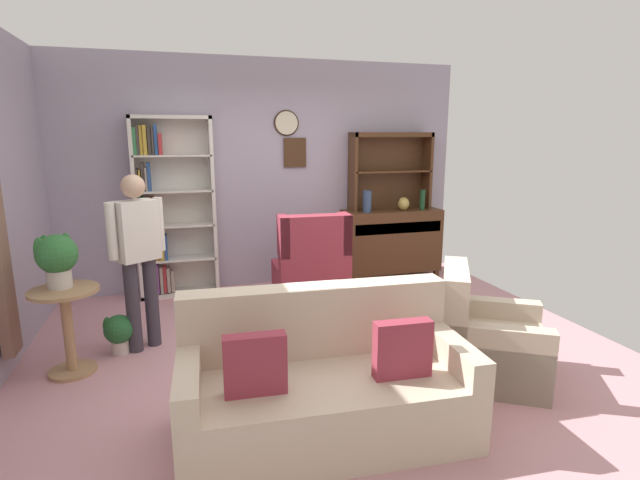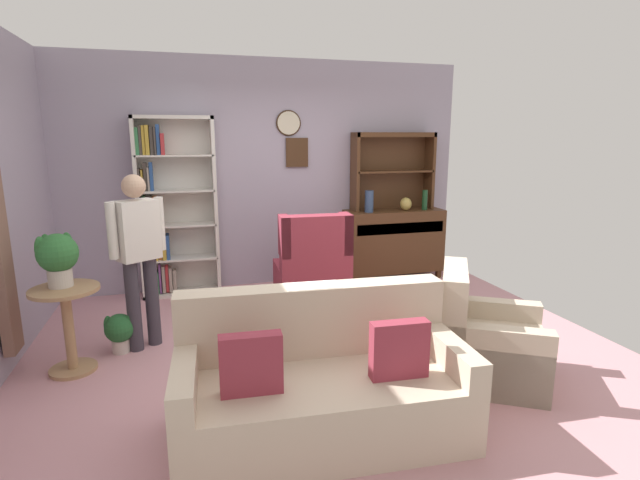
% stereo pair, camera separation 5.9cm
% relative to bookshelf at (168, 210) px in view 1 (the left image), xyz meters
% --- Properties ---
extents(ground_plane, '(5.40, 4.60, 0.02)m').
position_rel_bookshelf_xyz_m(ground_plane, '(1.22, -1.94, -1.04)').
color(ground_plane, '#C68C93').
extents(wall_back, '(5.00, 0.09, 2.80)m').
position_rel_bookshelf_xyz_m(wall_back, '(1.23, 0.19, 0.38)').
color(wall_back, '#A399AD').
rests_on(wall_back, ground_plane).
extents(area_rug, '(2.31, 1.74, 0.01)m').
position_rel_bookshelf_xyz_m(area_rug, '(1.42, -2.24, -1.02)').
color(area_rug, brown).
rests_on(area_rug, ground_plane).
extents(bookshelf, '(0.90, 0.30, 2.10)m').
position_rel_bookshelf_xyz_m(bookshelf, '(0.00, 0.00, 0.00)').
color(bookshelf, silver).
rests_on(bookshelf, ground_plane).
extents(sideboard, '(1.30, 0.45, 0.92)m').
position_rel_bookshelf_xyz_m(sideboard, '(2.82, -0.08, -0.52)').
color(sideboard, '#4C2D19').
rests_on(sideboard, ground_plane).
extents(sideboard_hutch, '(1.10, 0.26, 1.00)m').
position_rel_bookshelf_xyz_m(sideboard_hutch, '(2.82, 0.03, 0.53)').
color(sideboard_hutch, '#4C2D19').
rests_on(sideboard_hutch, sideboard).
extents(vase_tall, '(0.11, 0.11, 0.28)m').
position_rel_bookshelf_xyz_m(vase_tall, '(2.43, -0.16, 0.03)').
color(vase_tall, '#33476B').
rests_on(vase_tall, sideboard).
extents(vase_round, '(0.15, 0.15, 0.17)m').
position_rel_bookshelf_xyz_m(vase_round, '(2.95, -0.15, -0.02)').
color(vase_round, tan).
rests_on(vase_round, sideboard).
extents(bottle_wine, '(0.07, 0.07, 0.26)m').
position_rel_bookshelf_xyz_m(bottle_wine, '(3.21, -0.17, 0.02)').
color(bottle_wine, '#194223').
rests_on(bottle_wine, sideboard).
extents(couch_floral, '(1.85, 0.96, 0.90)m').
position_rel_bookshelf_xyz_m(couch_floral, '(0.93, -3.16, -0.71)').
color(couch_floral, beige).
rests_on(couch_floral, ground_plane).
extents(armchair_floral, '(1.06, 1.05, 0.88)m').
position_rel_bookshelf_xyz_m(armchair_floral, '(2.35, -2.84, -0.74)').
color(armchair_floral, beige).
rests_on(armchair_floral, ground_plane).
extents(wingback_chair, '(0.83, 0.85, 1.05)m').
position_rel_bookshelf_xyz_m(wingback_chair, '(1.51, -0.77, -0.64)').
color(wingback_chair, maroon).
rests_on(wingback_chair, ground_plane).
extents(plant_stand, '(0.52, 0.52, 0.71)m').
position_rel_bookshelf_xyz_m(plant_stand, '(-0.79, -1.82, -0.59)').
color(plant_stand, '#A87F56').
rests_on(plant_stand, ground_plane).
extents(potted_plant_large, '(0.31, 0.31, 0.43)m').
position_rel_bookshelf_xyz_m(potted_plant_large, '(-0.83, -1.77, -0.07)').
color(potted_plant_large, beige).
rests_on(potted_plant_large, plant_stand).
extents(potted_plant_small, '(0.25, 0.25, 0.35)m').
position_rel_bookshelf_xyz_m(potted_plant_small, '(-0.46, -1.55, -0.82)').
color(potted_plant_small, beige).
rests_on(potted_plant_small, ground_plane).
extents(person_reading, '(0.48, 0.35, 1.56)m').
position_rel_bookshelf_xyz_m(person_reading, '(-0.25, -1.49, -0.12)').
color(person_reading, '#38333D').
rests_on(person_reading, ground_plane).
extents(coffee_table, '(0.80, 0.50, 0.42)m').
position_rel_bookshelf_xyz_m(coffee_table, '(1.08, -2.39, -0.67)').
color(coffee_table, '#4C2D19').
rests_on(coffee_table, ground_plane).
extents(book_stack, '(0.20, 0.13, 0.07)m').
position_rel_bookshelf_xyz_m(book_stack, '(1.00, -2.46, -0.57)').
color(book_stack, '#337247').
rests_on(book_stack, coffee_table).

